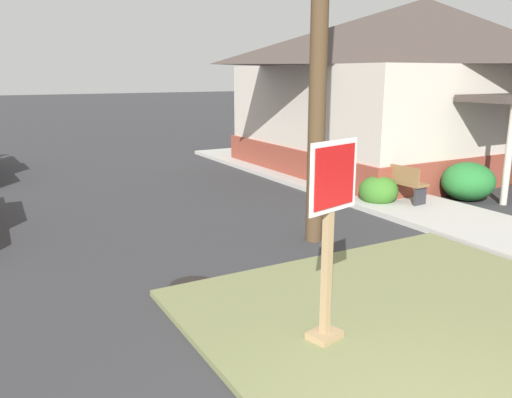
{
  "coord_description": "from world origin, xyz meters",
  "views": [
    {
      "loc": [
        -2.8,
        -1.8,
        3.0
      ],
      "look_at": [
        0.79,
        4.63,
        1.2
      ],
      "focal_mm": 36.15,
      "sensor_mm": 36.0,
      "label": 1
    }
  ],
  "objects": [
    {
      "name": "stop_sign",
      "position": [
        0.47,
        2.43,
        1.2
      ],
      "size": [
        0.74,
        0.36,
        2.26
      ],
      "color": "#A3845B",
      "rests_on": "grass_corner_patch"
    },
    {
      "name": "corner_house",
      "position": [
        10.3,
        10.61,
        2.73
      ],
      "size": [
        10.67,
        9.09,
        5.32
      ],
      "color": "brown",
      "rests_on": "ground"
    },
    {
      "name": "sidewalk_strip",
      "position": [
        5.8,
        6.73,
        0.06
      ],
      "size": [
        2.2,
        19.5,
        0.12
      ],
      "primitive_type": "cube",
      "color": "#B2AFA8",
      "rests_on": "ground"
    },
    {
      "name": "street_bench",
      "position": [
        5.79,
        6.95,
        0.59
      ],
      "size": [
        0.53,
        1.65,
        0.85
      ],
      "color": "brown",
      "rests_on": "sidewalk_strip"
    },
    {
      "name": "manhole_cover",
      "position": [
        -0.2,
        4.73,
        0.01
      ],
      "size": [
        0.7,
        0.7,
        0.02
      ],
      "primitive_type": "cylinder",
      "color": "black",
      "rests_on": "ground"
    },
    {
      "name": "shrub_by_curb",
      "position": [
        5.37,
        6.99,
        0.35
      ],
      "size": [
        0.9,
        0.9,
        0.71
      ],
      "primitive_type": "ellipsoid",
      "color": "#3A7426",
      "rests_on": "ground"
    },
    {
      "name": "shrub_near_porch",
      "position": [
        7.63,
        6.35,
        0.46
      ],
      "size": [
        1.25,
        1.25,
        0.93
      ],
      "primitive_type": "ellipsoid",
      "color": "#256E2F",
      "rests_on": "ground"
    },
    {
      "name": "grass_corner_patch",
      "position": [
        1.87,
        1.85,
        0.04
      ],
      "size": [
        5.46,
        5.7,
        0.08
      ],
      "primitive_type": "cube",
      "color": "olive",
      "rests_on": "ground"
    }
  ]
}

